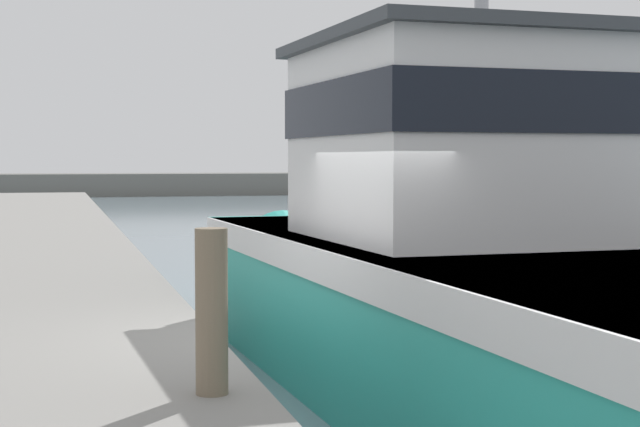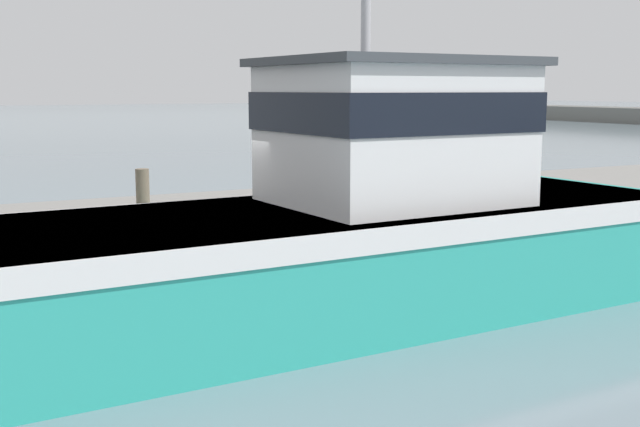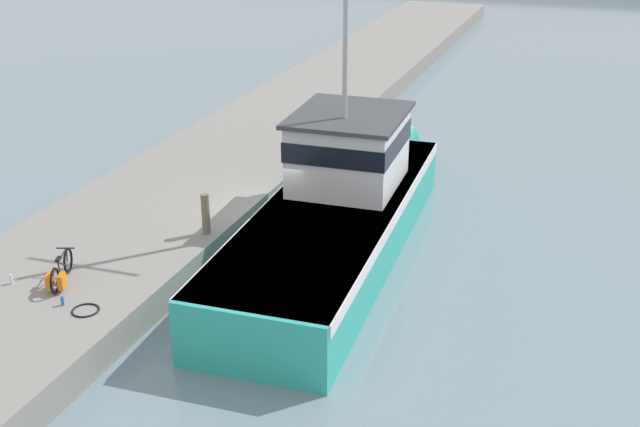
{
  "view_description": "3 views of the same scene",
  "coord_description": "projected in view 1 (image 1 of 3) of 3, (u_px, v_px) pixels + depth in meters",
  "views": [
    {
      "loc": [
        -2.1,
        -8.74,
        2.43
      ],
      "look_at": [
        -0.08,
        -1.29,
        2.0
      ],
      "focal_mm": 55.0,
      "sensor_mm": 36.0,
      "label": 1
    },
    {
      "loc": [
        11.95,
        -5.66,
        3.27
      ],
      "look_at": [
        0.69,
        0.26,
        1.28
      ],
      "focal_mm": 45.0,
      "sensor_mm": 36.0,
      "label": 2
    },
    {
      "loc": [
        8.64,
        -19.57,
        9.93
      ],
      "look_at": [
        1.86,
        -1.22,
        1.47
      ],
      "focal_mm": 45.0,
      "sensor_mm": 36.0,
      "label": 3
    }
  ],
  "objects": [
    {
      "name": "ground_plane",
      "position": [
        292.0,
        420.0,
        9.11
      ],
      "size": [
        320.0,
        320.0,
        0.0
      ],
      "primitive_type": "plane",
      "color": "gray"
    },
    {
      "name": "far_shoreline",
      "position": [
        502.0,
        182.0,
        72.68
      ],
      "size": [
        180.0,
        5.0,
        1.46
      ],
      "primitive_type": "cube",
      "color": "slate",
      "rests_on": "ground_plane"
    },
    {
      "name": "fishing_boat_main",
      "position": [
        497.0,
        275.0,
        9.48
      ],
      "size": [
        4.11,
        14.62,
        10.12
      ],
      "rotation": [
        0.0,
        0.0,
        0.05
      ],
      "color": "teal",
      "rests_on": "ground_plane"
    },
    {
      "name": "mooring_post",
      "position": [
        212.0,
        311.0,
        6.69
      ],
      "size": [
        0.22,
        0.22,
        1.14
      ],
      "primitive_type": "cylinder",
      "color": "#756651",
      "rests_on": "dock_pier"
    }
  ]
}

